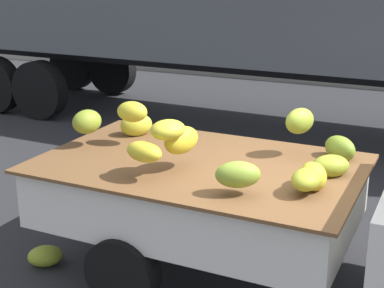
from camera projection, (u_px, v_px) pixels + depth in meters
name	position (u px, v px, depth m)	size (l,w,h in m)	color
fallen_banana_bunch_near_tailgate	(45.00, 256.00, 5.50)	(0.33, 0.25, 0.20)	olive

